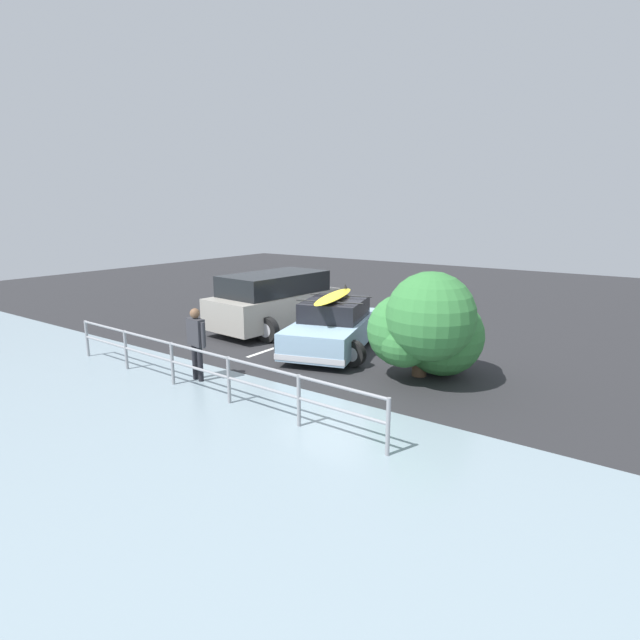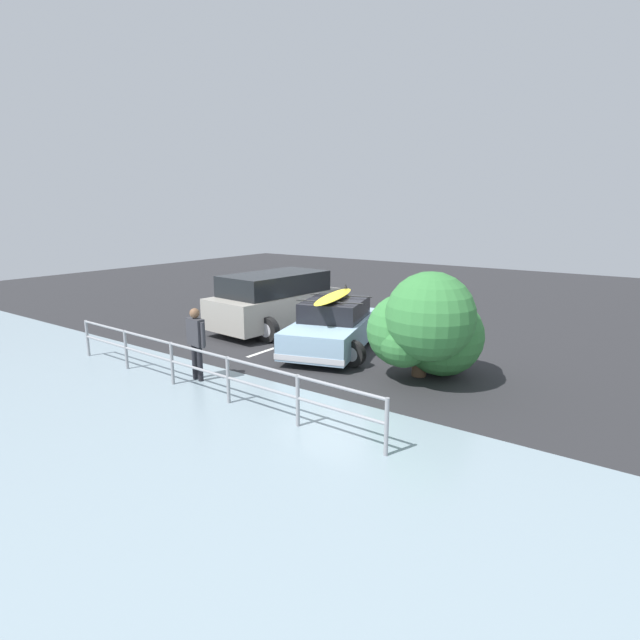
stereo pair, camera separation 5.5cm
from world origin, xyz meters
name	(u,v)px [view 1 (the left image)]	position (x,y,z in m)	size (l,w,h in m)	color
ground_plane	(330,351)	(0.00, 0.00, -0.01)	(44.00, 44.00, 0.02)	#28282B
parking_stripe	(291,342)	(1.39, -0.04, 0.00)	(3.67, 0.12, 0.00)	silver
sedan_car	(333,327)	(-0.04, -0.08, 0.65)	(3.04, 4.28, 1.64)	#8CADC6
suv_car	(275,301)	(2.82, -1.03, 0.92)	(2.91, 4.58, 1.79)	#9E998E
person_bystander	(196,337)	(1.06, 3.70, 0.98)	(0.63, 0.25, 1.64)	black
railing_fence	(199,364)	(0.39, 4.23, 0.64)	(8.94, 0.34, 0.95)	gray
bush_near_left	(426,328)	(-3.04, 0.71, 1.18)	(2.44, 2.71, 2.49)	brown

